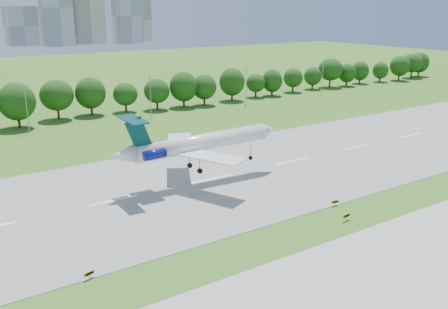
# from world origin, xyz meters

# --- Properties ---
(ground) EXTENTS (600.00, 600.00, 0.00)m
(ground) POSITION_xyz_m (0.00, 0.00, 0.00)
(ground) COLOR #33631A
(ground) RESTS_ON ground
(runway) EXTENTS (400.00, 45.00, 0.08)m
(runway) POSITION_xyz_m (0.00, 25.00, 0.04)
(runway) COLOR gray
(runway) RESTS_ON ground
(taxiway) EXTENTS (400.00, 23.00, 0.08)m
(taxiway) POSITION_xyz_m (0.00, -18.00, 0.04)
(taxiway) COLOR #ADADA8
(taxiway) RESTS_ON ground
(tree_line) EXTENTS (288.40, 8.40, 10.40)m
(tree_line) POSITION_xyz_m (0.00, 92.00, 6.19)
(tree_line) COLOR #382314
(tree_line) RESTS_ON ground
(light_poles) EXTENTS (175.90, 0.25, 12.19)m
(light_poles) POSITION_xyz_m (-2.50, 82.00, 6.34)
(light_poles) COLOR gray
(light_poles) RESTS_ON ground
(skyline) EXTENTS (127.00, 52.00, 80.00)m
(skyline) POSITION_xyz_m (100.16, 390.61, 30.46)
(skyline) COLOR #B2B2B7
(skyline) RESTS_ON ground
(airliner) EXTENTS (34.15, 24.90, 11.53)m
(airliner) POSITION_xyz_m (-3.68, 25.08, 7.66)
(airliner) COLOR white
(airliner) RESTS_ON ground
(taxi_sign_left) EXTENTS (1.44, 0.52, 1.01)m
(taxi_sign_left) POSITION_xyz_m (-31.92, 2.67, 0.75)
(taxi_sign_left) COLOR gray
(taxi_sign_left) RESTS_ON ground
(taxi_sign_centre) EXTENTS (1.42, 0.42, 0.99)m
(taxi_sign_centre) POSITION_xyz_m (9.62, 2.45, 0.73)
(taxi_sign_centre) COLOR gray
(taxi_sign_centre) RESTS_ON ground
(taxi_sign_right) EXTENTS (1.64, 0.32, 1.15)m
(taxi_sign_right) POSITION_xyz_m (6.72, -2.73, 0.85)
(taxi_sign_right) COLOR gray
(taxi_sign_right) RESTS_ON ground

